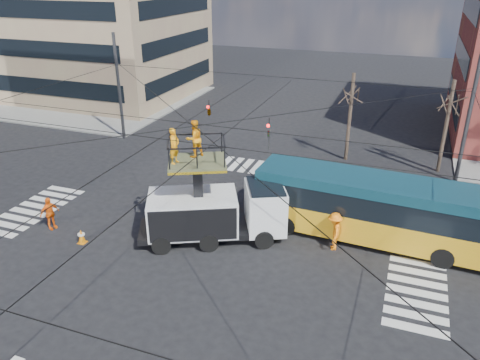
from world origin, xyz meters
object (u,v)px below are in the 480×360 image
utility_truck (216,202)px  flagger (334,231)px  traffic_cone (81,236)px  worker_ground (50,213)px  city_bus (372,208)px

utility_truck → flagger: size_ratio=3.88×
utility_truck → traffic_cone: 6.70m
worker_ground → traffic_cone: bearing=-86.0°
worker_ground → flagger: bearing=-58.5°
city_bus → worker_ground: city_bus is taller
traffic_cone → worker_ground: bearing=165.1°
worker_ground → flagger: (13.81, 3.08, 0.08)m
traffic_cone → flagger: 12.08m
flagger → traffic_cone: bearing=-83.3°
traffic_cone → worker_ground: 2.46m
traffic_cone → flagger: (11.49, 3.70, 0.58)m
utility_truck → flagger: bearing=-16.0°
city_bus → traffic_cone: (-12.98, -5.21, -1.36)m
worker_ground → flagger: size_ratio=0.92×
worker_ground → flagger: flagger is taller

